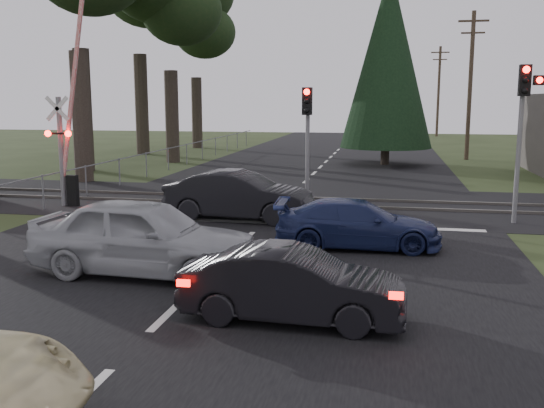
% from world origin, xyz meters
% --- Properties ---
extents(ground, '(120.00, 120.00, 0.00)m').
position_xyz_m(ground, '(0.00, 0.00, 0.00)').
color(ground, '#283417').
rests_on(ground, ground).
extents(road, '(14.00, 100.00, 0.01)m').
position_xyz_m(road, '(0.00, 10.00, 0.01)').
color(road, black).
rests_on(road, ground).
extents(rail_corridor, '(120.00, 8.00, 0.01)m').
position_xyz_m(rail_corridor, '(0.00, 12.00, 0.01)').
color(rail_corridor, black).
rests_on(rail_corridor, ground).
extents(stop_line, '(13.00, 0.35, 0.00)m').
position_xyz_m(stop_line, '(0.00, 8.20, 0.01)').
color(stop_line, silver).
rests_on(stop_line, ground).
extents(rail_near, '(120.00, 0.12, 0.10)m').
position_xyz_m(rail_near, '(0.00, 11.20, 0.05)').
color(rail_near, '#59544C').
rests_on(rail_near, ground).
extents(rail_far, '(120.00, 0.12, 0.10)m').
position_xyz_m(rail_far, '(0.00, 12.80, 0.05)').
color(rail_far, '#59544C').
rests_on(rail_far, ground).
extents(crossing_signal, '(1.62, 0.38, 6.96)m').
position_xyz_m(crossing_signal, '(-7.27, 9.79, 2.06)').
color(crossing_signal, slate).
rests_on(crossing_signal, ground).
extents(traffic_signal_right, '(0.68, 0.48, 4.70)m').
position_xyz_m(traffic_signal_right, '(7.55, 9.47, 3.31)').
color(traffic_signal_right, slate).
rests_on(traffic_signal_right, ground).
extents(traffic_signal_center, '(0.32, 0.48, 4.10)m').
position_xyz_m(traffic_signal_center, '(1.00, 10.68, 2.81)').
color(traffic_signal_center, slate).
rests_on(traffic_signal_center, ground).
extents(utility_pole_mid, '(1.80, 0.26, 9.00)m').
position_xyz_m(utility_pole_mid, '(8.50, 30.00, 4.73)').
color(utility_pole_mid, '#4C3D2D').
rests_on(utility_pole_mid, ground).
extents(utility_pole_far, '(1.80, 0.26, 9.00)m').
position_xyz_m(utility_pole_far, '(8.50, 55.00, 4.73)').
color(utility_pole_far, '#4C3D2D').
rests_on(utility_pole_far, ground).
extents(euc_tree_e, '(6.00, 6.00, 13.20)m').
position_xyz_m(euc_tree_e, '(-11.00, 36.00, 9.51)').
color(euc_tree_e, '#473D33').
rests_on(euc_tree_e, ground).
extents(conifer_tree, '(5.20, 5.20, 11.00)m').
position_xyz_m(conifer_tree, '(3.50, 26.00, 5.99)').
color(conifer_tree, '#473D33').
rests_on(conifer_tree, ground).
extents(fence_left, '(0.10, 36.00, 1.20)m').
position_xyz_m(fence_left, '(-7.80, 22.50, 0.00)').
color(fence_left, slate).
rests_on(fence_left, ground).
extents(dark_hatchback, '(3.81, 1.47, 1.24)m').
position_xyz_m(dark_hatchback, '(2.19, 0.18, 0.62)').
color(dark_hatchback, black).
rests_on(dark_hatchback, ground).
extents(silver_car, '(4.95, 2.24, 1.65)m').
position_xyz_m(silver_car, '(-1.36, 2.32, 0.83)').
color(silver_car, '#9CA0A4').
rests_on(silver_car, ground).
extents(blue_sedan, '(4.24, 1.91, 1.20)m').
position_xyz_m(blue_sedan, '(2.99, 5.60, 0.60)').
color(blue_sedan, '#19224C').
rests_on(blue_sedan, ground).
extents(dark_car_far, '(4.69, 1.96, 1.51)m').
position_xyz_m(dark_car_far, '(-0.82, 8.54, 0.75)').
color(dark_car_far, black).
rests_on(dark_car_far, ground).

